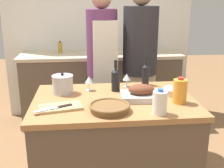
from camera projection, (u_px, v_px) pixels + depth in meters
kitchen_island at (114, 149)px, 2.28m from camera, size 1.23×0.85×0.87m
back_counter at (101, 88)px, 3.76m from camera, size 2.06×0.60×0.94m
back_wall at (99, 24)px, 3.86m from camera, size 2.56×0.10×2.55m
roasting_pan at (141, 94)px, 2.14m from camera, size 0.32×0.24×0.12m
wicker_basket at (110, 107)px, 1.91m from camera, size 0.28×0.28×0.05m
cutting_board at (61, 107)px, 1.96m from camera, size 0.32×0.22×0.02m
stock_pot at (63, 84)px, 2.27m from camera, size 0.17×0.17×0.17m
mixing_bowl at (173, 91)px, 2.24m from camera, size 0.16×0.16×0.06m
juice_jug at (180, 91)px, 2.05m from camera, size 0.10×0.10×0.19m
milk_jug at (160, 103)px, 1.85m from camera, size 0.10×0.10×0.18m
wine_bottle_green at (116, 79)px, 2.32m from camera, size 0.07×0.07×0.26m
wine_bottle_dark at (145, 74)px, 2.49m from camera, size 0.06×0.06×0.26m
wine_glass_left at (89, 80)px, 2.33m from camera, size 0.07×0.07×0.12m
wine_glass_right at (127, 78)px, 2.43m from camera, size 0.07×0.07×0.12m
knife_chef at (55, 108)px, 1.92m from camera, size 0.26×0.15×0.01m
condiment_bottle_tall at (147, 44)px, 3.78m from camera, size 0.07×0.07×0.20m
condiment_bottle_short at (111, 46)px, 3.59m from camera, size 0.06×0.06×0.21m
condiment_bottle_extra at (60, 48)px, 3.63m from camera, size 0.05×0.05×0.15m
person_cook_aproned at (102, 63)px, 2.97m from camera, size 0.32×0.34×1.71m
person_cook_guest at (140, 62)px, 3.00m from camera, size 0.36×0.36×1.74m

